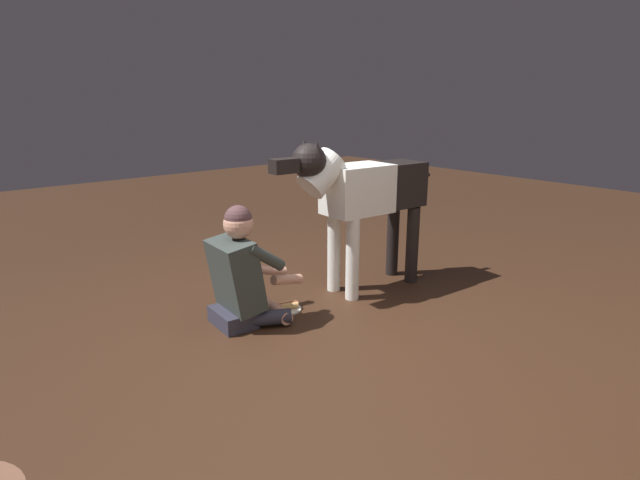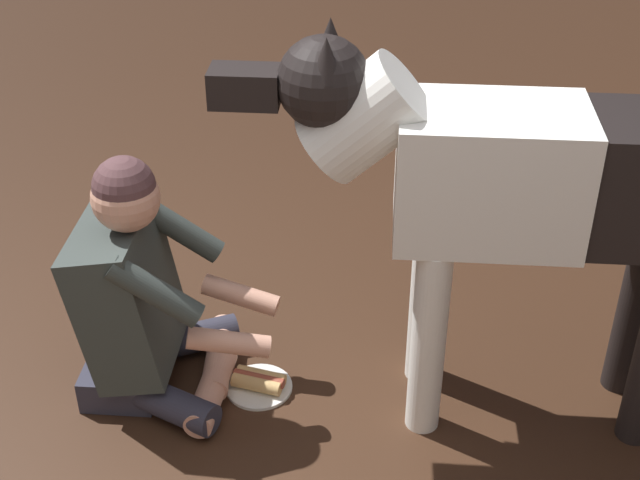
# 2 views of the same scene
# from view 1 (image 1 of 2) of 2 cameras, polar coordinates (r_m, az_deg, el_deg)

# --- Properties ---
(ground_plane) EXTENTS (15.30, 15.30, 0.00)m
(ground_plane) POSITION_cam_1_polar(r_m,az_deg,el_deg) (3.60, -1.23, -10.51)
(ground_plane) COLOR #392215
(person_sitting_on_floor) EXTENTS (0.67, 0.58, 0.87)m
(person_sitting_on_floor) POSITION_cam_1_polar(r_m,az_deg,el_deg) (3.70, -8.65, -3.91)
(person_sitting_on_floor) COLOR #2E2E3C
(person_sitting_on_floor) RESTS_ON ground
(large_dog) EXTENTS (1.62, 0.41, 1.28)m
(large_dog) POSITION_cam_1_polar(r_m,az_deg,el_deg) (4.20, 4.84, 5.19)
(large_dog) COLOR white
(large_dog) RESTS_ON ground
(hot_dog_on_plate) EXTENTS (0.23, 0.23, 0.06)m
(hot_dog_on_plate) POSITION_cam_1_polar(r_m,az_deg,el_deg) (3.99, -3.75, -7.39)
(hot_dog_on_plate) COLOR white
(hot_dog_on_plate) RESTS_ON ground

